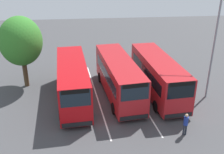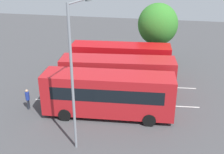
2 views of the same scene
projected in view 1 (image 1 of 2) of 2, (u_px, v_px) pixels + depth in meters
ground_plane at (116, 94)px, 24.12m from camera, size 67.47×67.47×0.00m
bus_far_left at (73, 80)px, 22.48m from camera, size 9.76×3.13×3.35m
bus_center_left at (119, 76)px, 23.27m from camera, size 9.81×3.45×3.35m
bus_center_right at (158, 75)px, 23.56m from camera, size 9.76×3.14×3.35m
pedestrian at (186, 123)px, 18.17m from camera, size 0.33×0.33×1.68m
street_lamp at (211, 41)px, 21.60m from camera, size 0.64×2.84×8.94m
depot_tree at (21, 41)px, 23.91m from camera, size 4.29×3.86×6.75m
lane_stripe_outer_left at (96, 95)px, 23.95m from camera, size 13.53×1.43×0.01m
lane_stripe_inner_left at (135, 93)px, 24.30m from camera, size 13.53×1.43×0.01m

